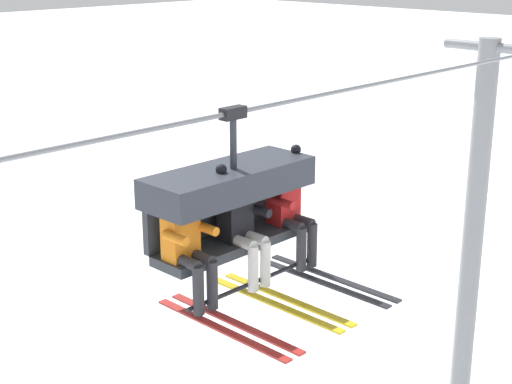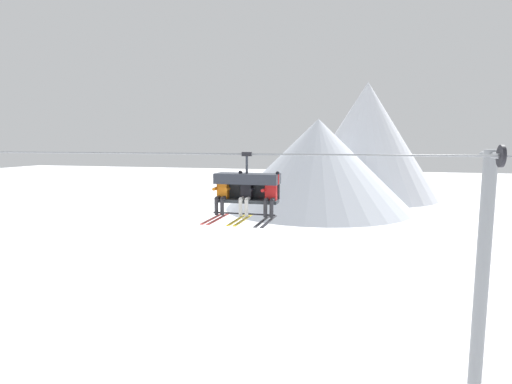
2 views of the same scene
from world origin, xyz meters
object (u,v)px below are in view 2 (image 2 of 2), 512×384
Objects in this scene: lift_tower_far at (482,280)px; chairlift_chair at (248,184)px; skier_orange at (222,193)px; skier_black at (245,193)px; skier_red at (270,194)px.

lift_tower_far is 4.16× the size of chairlift_chair.
lift_tower_far is at bearing 7.28° from skier_orange.
lift_tower_far is at bearing 8.02° from skier_black.
lift_tower_far is 7.01m from skier_black.
chairlift_chair reaches higher than skier_red.
skier_orange is (-7.27, -0.93, 2.31)m from lift_tower_far.
skier_orange is 0.73m from skier_black.
skier_orange is at bearing -179.73° from skier_red.
skier_red is (0.73, -0.21, -0.27)m from chairlift_chair.
lift_tower_far is 4.59× the size of skier_orange.
skier_black reaches higher than skier_orange.
skier_black is 0.74m from skier_red.
skier_red is (0.74, 0.00, -0.00)m from skier_black.
lift_tower_far reaches higher than chairlift_chair.
chairlift_chair is 0.81m from skier_orange.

